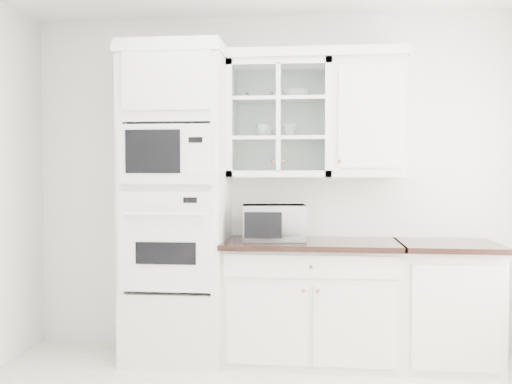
# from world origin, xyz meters

# --- Properties ---
(room_shell) EXTENTS (4.00, 3.50, 2.70)m
(room_shell) POSITION_xyz_m (0.00, 0.43, 1.78)
(room_shell) COLOR white
(room_shell) RESTS_ON ground
(oven_column) EXTENTS (0.76, 0.68, 2.40)m
(oven_column) POSITION_xyz_m (-0.75, 1.42, 1.20)
(oven_column) COLOR white
(oven_column) RESTS_ON ground
(base_cabinet_run) EXTENTS (1.32, 0.67, 0.92)m
(base_cabinet_run) POSITION_xyz_m (0.28, 1.45, 0.46)
(base_cabinet_run) COLOR white
(base_cabinet_run) RESTS_ON ground
(extra_base_cabinet) EXTENTS (0.72, 0.67, 0.92)m
(extra_base_cabinet) POSITION_xyz_m (1.28, 1.45, 0.46)
(extra_base_cabinet) COLOR white
(extra_base_cabinet) RESTS_ON ground
(upper_cabinet_glass) EXTENTS (0.80, 0.33, 0.90)m
(upper_cabinet_glass) POSITION_xyz_m (0.03, 1.58, 1.85)
(upper_cabinet_glass) COLOR white
(upper_cabinet_glass) RESTS_ON room_shell
(upper_cabinet_solid) EXTENTS (0.55, 0.33, 0.90)m
(upper_cabinet_solid) POSITION_xyz_m (0.71, 1.58, 1.85)
(upper_cabinet_solid) COLOR white
(upper_cabinet_solid) RESTS_ON room_shell
(crown_molding) EXTENTS (2.14, 0.38, 0.07)m
(crown_molding) POSITION_xyz_m (-0.07, 1.56, 2.33)
(crown_molding) COLOR white
(crown_molding) RESTS_ON room_shell
(countertop_microwave) EXTENTS (0.51, 0.44, 0.27)m
(countertop_microwave) POSITION_xyz_m (-0.00, 1.41, 1.06)
(countertop_microwave) COLOR white
(countertop_microwave) RESTS_ON base_cabinet_run
(bowl_a) EXTENTS (0.24, 0.24, 0.05)m
(bowl_a) POSITION_xyz_m (-0.13, 1.60, 2.04)
(bowl_a) COLOR white
(bowl_a) RESTS_ON upper_cabinet_glass
(bowl_b) EXTENTS (0.24, 0.24, 0.07)m
(bowl_b) POSITION_xyz_m (0.16, 1.60, 2.04)
(bowl_b) COLOR white
(bowl_b) RESTS_ON upper_cabinet_glass
(cup_a) EXTENTS (0.17, 0.17, 0.10)m
(cup_a) POSITION_xyz_m (-0.09, 1.59, 1.76)
(cup_a) COLOR white
(cup_a) RESTS_ON upper_cabinet_glass
(cup_b) EXTENTS (0.13, 0.13, 0.10)m
(cup_b) POSITION_xyz_m (0.11, 1.60, 1.76)
(cup_b) COLOR white
(cup_b) RESTS_ON upper_cabinet_glass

